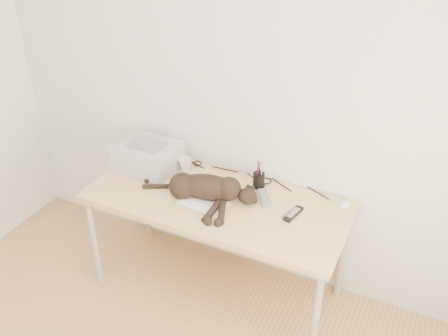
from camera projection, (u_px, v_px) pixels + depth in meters
The scene contains 11 objects.
wall_back at pixel (242, 92), 3.01m from camera, with size 3.50×3.50×0.00m, color silver.
desk at pixel (223, 209), 3.17m from camera, with size 1.60×0.70×0.74m.
printer at pixel (149, 156), 3.30m from camera, with size 0.39×0.33×0.18m.
papers at pixel (204, 200), 3.01m from camera, with size 0.35×0.28×0.01m.
cat at pixel (203, 188), 3.00m from camera, with size 0.74×0.36×0.17m.
mug at pixel (185, 164), 3.30m from camera, with size 0.09×0.09×0.08m, color white.
pen_cup at pixel (259, 180), 3.12m from camera, with size 0.07×0.07×0.19m.
remote_grey at pixel (265, 198), 3.02m from camera, with size 0.05×0.19×0.02m, color gray.
remote_black at pixel (293, 214), 2.89m from camera, with size 0.05×0.16×0.02m, color black.
mouse at pixel (346, 203), 2.97m from camera, with size 0.06×0.10×0.03m, color white.
cable_tangle at pixel (238, 174), 3.26m from camera, with size 1.36×0.07×0.01m, color black, non-canonical shape.
Camera 1 is at (1.12, -0.83, 2.48)m, focal length 40.00 mm.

